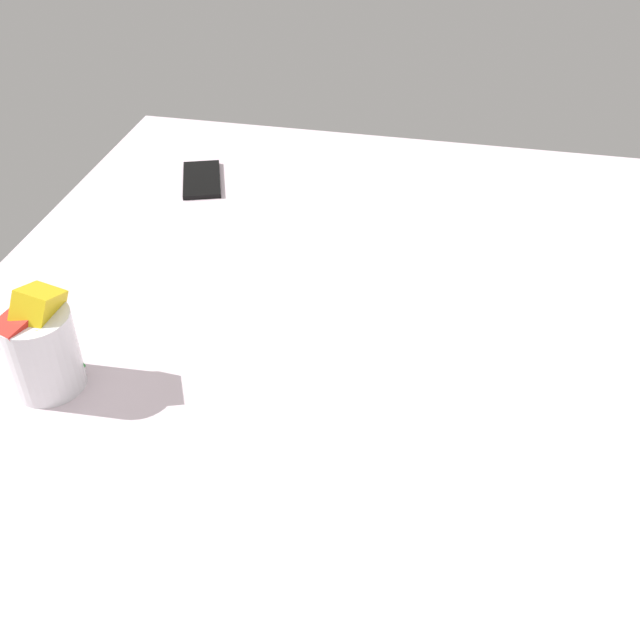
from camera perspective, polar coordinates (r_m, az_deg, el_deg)
name	(u,v)px	position (r cm, az deg, el deg)	size (l,w,h in cm)	color
bed_mattress	(422,531)	(93.77, 7.69, -15.52)	(180.00, 140.00, 18.00)	silver
snack_cup	(44,348)	(98.89, -20.16, -1.99)	(9.20, 9.00, 15.17)	silver
cell_phone	(204,180)	(144.39, -8.78, 10.45)	(6.80, 14.00, 0.80)	black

